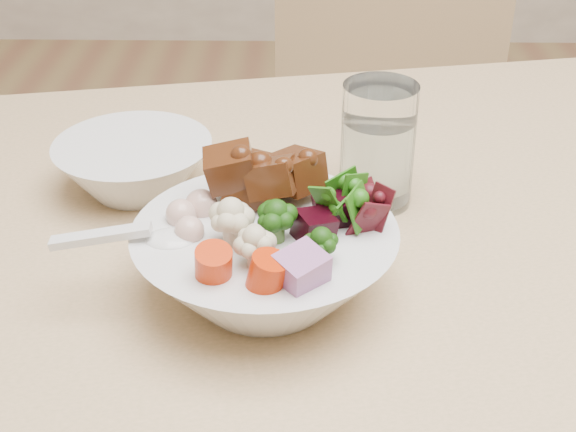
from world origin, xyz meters
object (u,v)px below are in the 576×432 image
Objects in this scene: food_bowl at (267,257)px; water_glass at (377,150)px; dining_table at (426,332)px; side_bowl at (134,167)px; chair_far at (382,144)px.

water_glass is (0.10, 0.16, 0.02)m from food_bowl.
dining_table is at bearing -67.90° from water_glass.
water_glass reaches higher than side_bowl.
food_bowl is 1.36× the size of side_bowl.
food_bowl is at bearing -50.64° from side_bowl.
water_glass is (-0.08, -0.65, 0.31)m from chair_far.
chair_far is 0.76m from side_bowl.
side_bowl is at bearing -109.85° from chair_far.
dining_table is 0.20m from food_bowl.
chair_far is at bearing 83.29° from water_glass.
water_glass is at bearing 57.14° from food_bowl.
chair_far is 4.31× the size of food_bowl.
water_glass is at bearing -4.01° from side_bowl.
chair_far is 5.85× the size of side_bowl.
food_bowl is at bearing -173.66° from dining_table.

